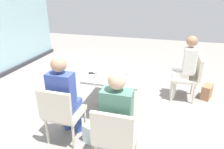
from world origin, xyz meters
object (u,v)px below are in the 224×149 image
chair_side_end (115,135)px  person_far_left (64,95)px  wine_glass_0 (95,70)px  handbag_0 (207,92)px  cell_phone_on_table (93,73)px  chair_far_left (62,112)px  person_front_right (185,65)px  handbag_1 (93,130)px  wine_glass_2 (113,75)px  wine_glass_4 (103,66)px  wine_glass_3 (129,67)px  person_side_end (118,115)px  wine_glass_1 (128,59)px  coffee_cup (136,63)px  chair_front_right (190,75)px  dining_table_main (117,81)px

chair_side_end → person_far_left: bearing=65.5°
wine_glass_0 → handbag_0: bearing=-56.9°
cell_phone_on_table → chair_far_left: bearing=157.5°
person_front_right → handbag_1: size_ratio=4.20×
person_far_left → wine_glass_0: 0.66m
wine_glass_2 → wine_glass_4: (0.32, 0.25, 0.00)m
wine_glass_3 → cell_phone_on_table: (-0.10, 0.58, -0.13)m
person_side_end → wine_glass_4: person_side_end is taller
wine_glass_1 → coffee_cup: bearing=-71.0°
person_side_end → cell_phone_on_table: bearing=34.1°
handbag_0 → wine_glass_1: bearing=131.2°
cell_phone_on_table → wine_glass_0: bearing=-161.3°
wine_glass_3 → wine_glass_4: 0.42m
wine_glass_1 → wine_glass_4: size_ratio=1.00×
person_side_end → wine_glass_1: person_side_end is taller
chair_side_end → wine_glass_4: wine_glass_4 is taller
wine_glass_0 → cell_phone_on_table: size_ratio=1.28×
person_side_end → cell_phone_on_table: (1.03, 0.70, 0.03)m
wine_glass_4 → handbag_0: bearing=-60.8°
cell_phone_on_table → person_side_end: bearing=-160.0°
wine_glass_3 → handbag_1: 1.13m
wine_glass_0 → wine_glass_2: 0.33m
coffee_cup → wine_glass_0: bearing=144.3°
chair_side_end → handbag_1: size_ratio=2.90×
person_front_right → wine_glass_3: bearing=132.7°
chair_side_end → cell_phone_on_table: (1.14, 0.70, 0.24)m
chair_front_right → chair_side_end: (-2.09, 0.92, 0.00)m
person_front_right → coffee_cup: bearing=114.0°
coffee_cup → cell_phone_on_table: coffee_cup is taller
cell_phone_on_table → handbag_1: size_ratio=0.48×
person_front_right → wine_glass_2: person_front_right is taller
chair_front_right → chair_far_left: same height
wine_glass_1 → wine_glass_4: (-0.47, 0.31, 0.00)m
person_far_left → wine_glass_3: person_far_left is taller
wine_glass_1 → wine_glass_2: size_ratio=1.00×
chair_front_right → handbag_1: (-1.65, 1.37, -0.36)m
handbag_1 → wine_glass_0: bearing=34.4°
person_far_left → chair_front_right: bearing=-45.5°
person_front_right → person_far_left: bearing=136.3°
handbag_1 → cell_phone_on_table: bearing=39.0°
wine_glass_3 → handbag_1: (-0.80, 0.33, -0.72)m
person_far_left → coffee_cup: 1.53m
chair_front_right → person_side_end: (-1.98, 0.92, 0.20)m
handbag_0 → chair_side_end: bearing=170.5°
cell_phone_on_table → wine_glass_2: bearing=-138.0°
dining_table_main → wine_glass_3: size_ratio=6.34×
person_side_end → wine_glass_1: (1.54, 0.22, 0.16)m
dining_table_main → chair_side_end: chair_side_end is taller
chair_front_right → person_front_right: person_front_right is taller
wine_glass_0 → wine_glass_3: same height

